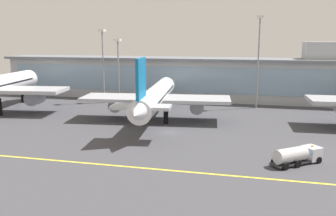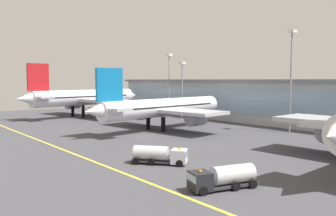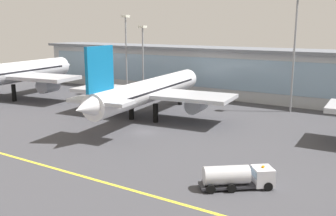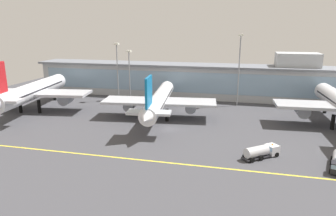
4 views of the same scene
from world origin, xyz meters
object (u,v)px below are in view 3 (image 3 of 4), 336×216
airliner_near_left (12,73)px  fuel_tanker_truck (239,176)px  apron_light_mast_east (295,39)px  airliner_near_right (150,91)px  apron_light_mast_west (126,43)px  apron_light_mast_centre (143,49)px

airliner_near_left → fuel_tanker_truck: size_ratio=5.90×
apron_light_mast_east → airliner_near_right: bearing=-136.9°
airliner_near_right → fuel_tanker_truck: bearing=-135.2°
apron_light_mast_west → airliner_near_left: bearing=-136.7°
airliner_near_right → apron_light_mast_west: 31.28m
fuel_tanker_truck → apron_light_mast_east: apron_light_mast_east is taller
airliner_near_left → airliner_near_right: 44.96m
airliner_near_right → apron_light_mast_west: bearing=41.3°
apron_light_mast_west → apron_light_mast_east: 46.33m
fuel_tanker_truck → apron_light_mast_centre: bearing=96.9°
airliner_near_left → airliner_near_right: (44.93, 1.28, -0.97)m
apron_light_mast_west → apron_light_mast_east: apron_light_mast_east is taller
airliner_near_left → apron_light_mast_centre: 36.44m
airliner_near_right → fuel_tanker_truck: airliner_near_right is taller
apron_light_mast_west → apron_light_mast_centre: 4.99m
airliner_near_left → fuel_tanker_truck: (75.35, -23.11, -5.38)m
airliner_near_right → fuel_tanker_truck: 39.24m
airliner_near_left → apron_light_mast_centre: bearing=-56.1°
airliner_near_right → apron_light_mast_centre: size_ratio=2.49×
airliner_near_right → apron_light_mast_east: bearing=-53.4°
airliner_near_left → airliner_near_right: size_ratio=1.03×
airliner_near_right → apron_light_mast_centre: (-18.27, 22.73, 7.32)m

